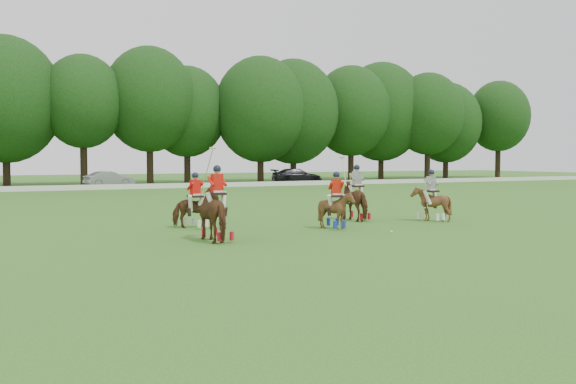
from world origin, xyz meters
name	(u,v)px	position (x,y,z in m)	size (l,w,h in m)	color
ground	(321,243)	(0.00, 0.00, 0.00)	(180.00, 180.00, 0.00)	#2B621C
tree_line	(86,102)	(0.26, 48.05, 8.23)	(117.98, 14.32, 14.75)	black
boundary_rail	(103,187)	(0.00, 38.00, 0.22)	(120.00, 0.10, 0.44)	white
car_mid	(109,179)	(1.37, 42.50, 0.74)	(1.56, 4.47, 1.47)	gray
car_right	(297,176)	(20.86, 42.50, 0.78)	(2.19, 5.40, 1.57)	black
polo_red_a	(217,213)	(-2.84, 1.85, 0.91)	(1.33, 2.16, 3.01)	#492C13
polo_red_b	(195,209)	(-2.28, 5.84, 0.75)	(1.66, 1.51, 2.15)	#492C13
polo_red_c	(336,209)	(2.44, 3.19, 0.77)	(1.51, 1.61, 2.72)	#492C13
polo_stripe_a	(357,200)	(4.96, 5.73, 0.88)	(1.28, 2.09, 2.41)	#492C13
polo_stripe_b	(431,203)	(7.61, 4.01, 0.78)	(1.37, 1.50, 2.21)	#492C13
polo_ball	(391,232)	(3.55, 1.17, 0.04)	(0.09, 0.09, 0.09)	white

